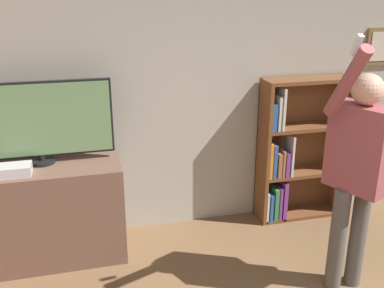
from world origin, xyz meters
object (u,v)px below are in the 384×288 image
television (38,122)px  bookshelf (294,155)px  game_console (15,170)px  person (358,164)px

television → bookshelf: television is taller
television → bookshelf: (2.41, 0.10, -0.56)m
game_console → bookshelf: size_ratio=0.17×
television → bookshelf: 2.47m
game_console → bookshelf: bearing=6.9°
bookshelf → television: bearing=-177.6°
game_console → bookshelf: 2.63m
game_console → bookshelf: (2.60, 0.32, -0.23)m
bookshelf → person: (-0.10, -1.19, 0.38)m
television → person: person is taller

